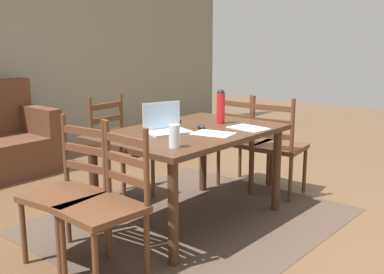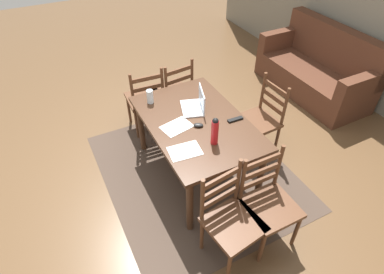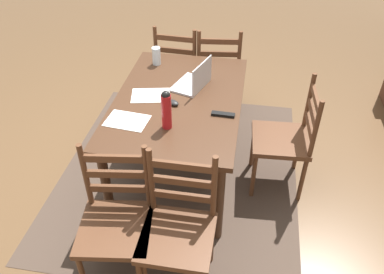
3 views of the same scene
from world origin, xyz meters
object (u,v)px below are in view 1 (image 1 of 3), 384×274
at_px(chair_right_far, 243,141).
at_px(chair_right_near, 278,147).
at_px(tv_remote, 172,121).
at_px(chair_left_far, 68,192).
at_px(chair_left_near, 107,206).
at_px(chair_far_head, 120,149).
at_px(drinking_glass, 174,136).
at_px(dining_table, 191,142).
at_px(computer_mouse, 201,127).
at_px(water_bottle, 221,106).
at_px(laptop, 165,125).

distance_m(chair_right_far, chair_right_near, 0.39).
bearing_deg(tv_remote, chair_left_far, 10.17).
relative_size(chair_left_near, chair_far_head, 1.00).
bearing_deg(drinking_glass, dining_table, 29.73).
bearing_deg(chair_left_near, computer_mouse, 8.76).
xyz_separation_m(chair_far_head, tv_remote, (0.18, -0.49, 0.30)).
xyz_separation_m(dining_table, chair_right_far, (1.02, 0.19, -0.20)).
height_order(chair_left_far, water_bottle, water_bottle).
height_order(chair_far_head, water_bottle, water_bottle).
relative_size(chair_left_near, water_bottle, 3.29).
bearing_deg(tv_remote, computer_mouse, 80.41).
bearing_deg(chair_right_far, dining_table, -169.28).
height_order(chair_right_far, chair_left_near, same).
xyz_separation_m(dining_table, computer_mouse, (0.09, -0.02, 0.11)).
height_order(dining_table, chair_right_far, chair_right_far).
xyz_separation_m(chair_left_far, chair_far_head, (1.02, 0.66, 0.00)).
bearing_deg(computer_mouse, water_bottle, 33.69).
bearing_deg(drinking_glass, chair_left_near, 168.63).
height_order(dining_table, chair_left_near, chair_left_near).
bearing_deg(chair_right_near, laptop, 166.13).
bearing_deg(chair_right_near, drinking_glass, -176.37).
distance_m(chair_right_near, chair_far_head, 1.47).
relative_size(chair_right_far, tv_remote, 5.59).
xyz_separation_m(chair_right_near, laptop, (-1.21, 0.30, 0.35)).
relative_size(water_bottle, drinking_glass, 1.87).
distance_m(dining_table, laptop, 0.26).
relative_size(water_bottle, tv_remote, 1.70).
bearing_deg(drinking_glass, chair_far_head, 65.81).
height_order(chair_right_near, tv_remote, chair_right_near).
distance_m(water_bottle, tv_remote, 0.44).
xyz_separation_m(laptop, computer_mouse, (0.28, -0.12, -0.04)).
bearing_deg(dining_table, tv_remote, 64.20).
height_order(laptop, drinking_glass, laptop).
relative_size(chair_right_far, laptop, 2.55).
bearing_deg(chair_far_head, chair_left_near, -134.16).
bearing_deg(chair_left_far, computer_mouse, -11.25).
bearing_deg(chair_left_near, drinking_glass, -11.37).
bearing_deg(chair_right_far, laptop, -175.58).
relative_size(chair_right_near, water_bottle, 3.29).
relative_size(chair_left_far, chair_left_near, 1.00).
bearing_deg(chair_left_near, chair_far_head, 45.84).
distance_m(drinking_glass, computer_mouse, 0.67).
relative_size(dining_table, chair_left_far, 1.55).
xyz_separation_m(chair_left_near, drinking_glass, (0.50, -0.10, 0.37)).
bearing_deg(chair_left_near, tv_remote, 25.01).
height_order(drinking_glass, computer_mouse, drinking_glass).
height_order(chair_right_far, chair_far_head, same).
xyz_separation_m(laptop, tv_remote, (0.36, 0.26, -0.05)).
relative_size(chair_right_near, tv_remote, 5.59).
xyz_separation_m(drinking_glass, computer_mouse, (0.61, 0.27, -0.06)).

